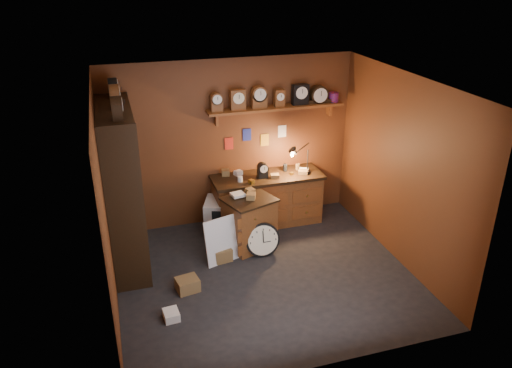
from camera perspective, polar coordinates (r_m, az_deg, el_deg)
The scene contains 11 objects.
floor at distance 7.10m, azimuth 1.01°, elevation -10.41°, with size 4.00×4.00×0.00m, color black.
room_shell at distance 6.39m, azimuth 1.21°, elevation 2.99°, with size 4.02×3.62×2.71m.
shelving_unit at distance 7.10m, azimuth -15.32°, elevation 0.25°, with size 0.47×1.60×2.58m.
workbench at distance 8.22m, azimuth 1.30°, elevation -1.46°, with size 1.80×0.66×1.36m.
low_cabinet at distance 7.55m, azimuth -0.75°, elevation -4.23°, with size 0.86×0.79×0.90m.
big_round_clock at distance 7.42m, azimuth 0.74°, elevation -6.40°, with size 0.52×0.17×0.52m.
white_panel at distance 7.43m, azimuth -3.83°, elevation -8.74°, with size 0.53×0.02×0.71m, color silver.
mini_fridge at distance 8.05m, azimuth -3.86°, elevation -3.68°, with size 0.68×0.70×0.55m.
floor_box_a at distance 6.84m, azimuth -7.83°, elevation -11.31°, with size 0.29×0.25×0.18m, color brown.
floor_box_b at distance 6.42m, azimuth -9.66°, elevation -14.54°, with size 0.18×0.22×0.11m, color white.
floor_box_c at distance 7.39m, azimuth -3.89°, elevation -8.02°, with size 0.26×0.22×0.20m, color brown.
Camera 1 is at (-1.82, -5.55, 4.04)m, focal length 35.00 mm.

